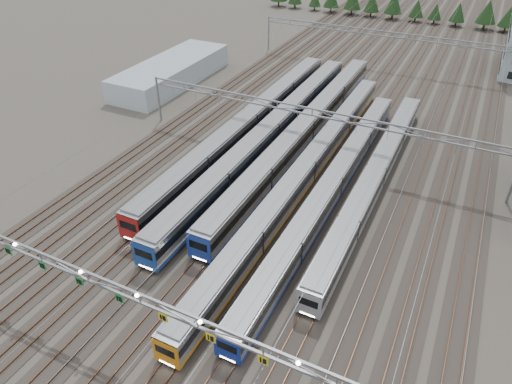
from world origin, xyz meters
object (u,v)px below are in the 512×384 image
at_px(train_b, 270,133).
at_px(gantry_far, 384,38).
at_px(train_e, 332,186).
at_px(west_shed, 172,72).
at_px(gantry_near, 139,301).
at_px(train_a, 249,124).
at_px(train_c, 304,130).
at_px(train_d, 306,170).
at_px(train_f, 375,176).
at_px(gantry_mid, 312,118).

relative_size(train_b, gantry_far, 1.14).
xyz_separation_m(train_e, west_shed, (-43.43, 25.56, 0.25)).
bearing_deg(west_shed, gantry_far, 38.34).
distance_m(train_b, gantry_near, 41.10).
height_order(train_a, west_shed, west_shed).
height_order(train_c, gantry_far, gantry_far).
height_order(train_e, west_shed, west_shed).
xyz_separation_m(train_a, train_e, (18.00, -11.01, -0.33)).
relative_size(gantry_near, west_shed, 1.88).
xyz_separation_m(train_d, train_e, (4.50, -2.10, -0.05)).
xyz_separation_m(train_d, train_f, (9.00, 2.88, -0.04)).
height_order(train_c, west_shed, west_shed).
distance_m(train_a, train_c, 9.23).
height_order(train_f, gantry_far, gantry_far).
bearing_deg(train_d, west_shed, 148.92).
bearing_deg(train_d, train_a, 146.57).
distance_m(train_f, gantry_far, 51.03).
distance_m(train_a, train_b, 4.68).
relative_size(train_e, train_f, 1.11).
relative_size(gantry_far, west_shed, 1.88).
height_order(train_f, gantry_near, gantry_near).
xyz_separation_m(train_f, gantry_near, (-11.30, -35.54, 5.10)).
height_order(train_c, gantry_mid, gantry_mid).
xyz_separation_m(train_a, train_d, (13.50, -8.91, -0.28)).
distance_m(train_f, gantry_mid, 12.92).
bearing_deg(train_d, train_f, 17.75).
xyz_separation_m(gantry_near, west_shed, (-36.63, 56.12, -4.85)).
bearing_deg(train_b, gantry_far, 81.44).
distance_m(train_b, west_shed, 33.86).
distance_m(train_a, gantry_mid, 12.05).
xyz_separation_m(train_f, west_shed, (-47.93, 20.58, 0.25)).
bearing_deg(gantry_near, west_shed, 123.13).
bearing_deg(gantry_near, gantry_mid, 89.93).
distance_m(train_b, train_d, 11.79).
height_order(train_d, train_f, train_d).
height_order(train_d, gantry_far, gantry_far).
height_order(train_b, west_shed, west_shed).
bearing_deg(train_c, train_e, -55.39).
relative_size(train_f, gantry_near, 0.91).
relative_size(train_b, gantry_mid, 1.14).
bearing_deg(train_f, train_e, -132.10).
xyz_separation_m(train_e, train_f, (4.50, 4.98, 0.01)).
bearing_deg(train_b, train_e, -35.72).
bearing_deg(gantry_near, train_a, 105.08).
bearing_deg(gantry_mid, train_e, -54.78).
relative_size(train_b, gantry_near, 1.14).
xyz_separation_m(train_a, train_b, (4.50, -1.30, -0.05)).
bearing_deg(train_b, gantry_mid, -1.24).
distance_m(gantry_mid, west_shed, 40.23).
bearing_deg(train_e, gantry_far, 97.05).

